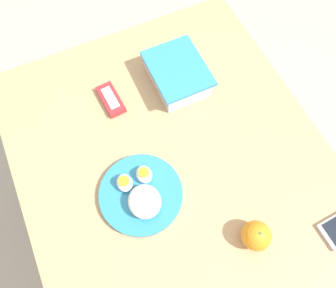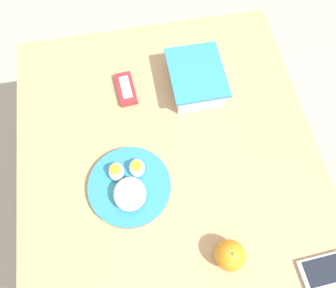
{
  "view_description": "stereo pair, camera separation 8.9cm",
  "coord_description": "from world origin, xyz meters",
  "px_view_note": "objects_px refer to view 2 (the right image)",
  "views": [
    {
      "loc": [
        0.25,
        -0.15,
        1.55
      ],
      "look_at": [
        -0.08,
        0.0,
        0.74
      ],
      "focal_mm": 35.0,
      "sensor_mm": 36.0,
      "label": 1
    },
    {
      "loc": [
        0.27,
        -0.06,
        1.55
      ],
      "look_at": [
        -0.08,
        0.0,
        0.74
      ],
      "focal_mm": 35.0,
      "sensor_mm": 36.0,
      "label": 2
    }
  ],
  "objects_px": {
    "orange_fruit": "(230,255)",
    "cell_phone": "(330,269)",
    "food_container": "(196,79)",
    "candy_bar": "(126,89)",
    "rice_plate": "(129,187)"
  },
  "relations": [
    {
      "from": "orange_fruit",
      "to": "cell_phone",
      "type": "distance_m",
      "value": 0.25
    },
    {
      "from": "food_container",
      "to": "cell_phone",
      "type": "distance_m",
      "value": 0.61
    },
    {
      "from": "food_container",
      "to": "candy_bar",
      "type": "height_order",
      "value": "food_container"
    },
    {
      "from": "orange_fruit",
      "to": "candy_bar",
      "type": "relative_size",
      "value": 0.63
    },
    {
      "from": "rice_plate",
      "to": "food_container",
      "type": "bearing_deg",
      "value": 140.2
    },
    {
      "from": "food_container",
      "to": "candy_bar",
      "type": "xyz_separation_m",
      "value": [
        -0.02,
        -0.21,
        -0.02
      ]
    },
    {
      "from": "rice_plate",
      "to": "candy_bar",
      "type": "distance_m",
      "value": 0.31
    },
    {
      "from": "orange_fruit",
      "to": "cell_phone",
      "type": "relative_size",
      "value": 0.49
    },
    {
      "from": "orange_fruit",
      "to": "food_container",
      "type": "bearing_deg",
      "value": 176.71
    },
    {
      "from": "rice_plate",
      "to": "candy_bar",
      "type": "relative_size",
      "value": 1.91
    },
    {
      "from": "food_container",
      "to": "cell_phone",
      "type": "height_order",
      "value": "food_container"
    },
    {
      "from": "candy_bar",
      "to": "cell_phone",
      "type": "height_order",
      "value": "candy_bar"
    },
    {
      "from": "food_container",
      "to": "cell_phone",
      "type": "bearing_deg",
      "value": 19.58
    },
    {
      "from": "cell_phone",
      "to": "food_container",
      "type": "bearing_deg",
      "value": -160.42
    },
    {
      "from": "rice_plate",
      "to": "cell_phone",
      "type": "height_order",
      "value": "rice_plate"
    }
  ]
}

